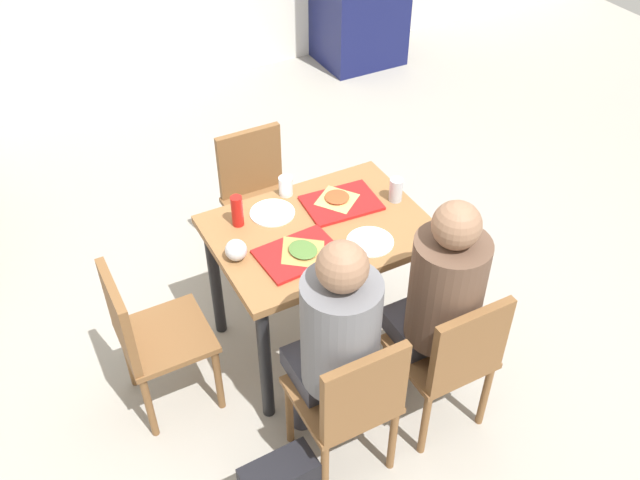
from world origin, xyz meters
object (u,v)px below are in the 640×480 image
object	(u,v)px
person_in_brown_jacket	(439,296)
plastic_cup_b	(359,257)
pizza_slice_a	(303,251)
chair_near_right	(452,355)
tray_red_near	(299,254)
person_in_red	(336,337)
tray_red_far	(341,203)
paper_plate_near_edge	(370,242)
plastic_cup_a	(286,186)
pizza_slice_b	(337,198)
chair_far_side	(258,192)
main_table	(320,247)
foil_bundle	(236,250)
paper_plate_center	(272,213)
soda_can	(396,190)
condiment_bottle	(237,211)
chair_left_end	(146,333)
chair_near_left	(351,400)

from	to	relation	value
person_in_brown_jacket	plastic_cup_b	world-z (taller)	person_in_brown_jacket
pizza_slice_a	plastic_cup_b	xyz separation A→B (m)	(0.19, -0.18, 0.03)
chair_near_right	tray_red_near	size ratio (longest dim) A/B	2.35
person_in_red	tray_red_far	distance (m)	0.85
paper_plate_near_edge	plastic_cup_b	distance (m)	0.18
person_in_brown_jacket	plastic_cup_a	bearing A→B (deg)	106.75
chair_near_right	pizza_slice_a	distance (m)	0.81
person_in_red	pizza_slice_b	size ratio (longest dim) A/B	6.20
pizza_slice_a	plastic_cup_b	bearing A→B (deg)	-44.17
chair_near_right	chair_far_side	world-z (taller)	same
main_table	foil_bundle	distance (m)	0.47
paper_plate_center	soda_can	bearing A→B (deg)	-17.61
condiment_bottle	soda_can	bearing A→B (deg)	-13.68
chair_left_end	main_table	bearing A→B (deg)	0.00
tray_red_far	paper_plate_near_edge	bearing A→B (deg)	-94.61
tray_red_far	condiment_bottle	distance (m)	0.52
chair_near_left	paper_plate_near_edge	xyz separation A→B (m)	(0.41, 0.55, 0.28)
person_in_red	tray_red_far	xyz separation A→B (m)	(0.43, 0.73, 0.04)
main_table	person_in_brown_jacket	size ratio (longest dim) A/B	0.81
pizza_slice_a	plastic_cup_a	world-z (taller)	plastic_cup_a
chair_far_side	soda_can	world-z (taller)	soda_can
person_in_red	paper_plate_near_edge	xyz separation A→B (m)	(0.41, 0.41, 0.04)
tray_red_near	foil_bundle	world-z (taller)	foil_bundle
paper_plate_near_edge	plastic_cup_a	size ratio (longest dim) A/B	2.20
tray_red_far	condiment_bottle	world-z (taller)	condiment_bottle
chair_near_right	plastic_cup_b	size ratio (longest dim) A/B	8.46
chair_far_side	paper_plate_near_edge	bearing A→B (deg)	-80.95
paper_plate_center	tray_red_far	bearing A→B (deg)	-15.68
tray_red_far	pizza_slice_b	xyz separation A→B (m)	(-0.01, 0.03, 0.02)
pizza_slice_b	chair_far_side	bearing A→B (deg)	105.32
person_in_red	soda_can	xyz separation A→B (m)	(0.69, 0.64, 0.09)
tray_red_far	paper_plate_near_edge	distance (m)	0.32
paper_plate_center	chair_far_side	bearing A→B (deg)	74.48
chair_left_end	pizza_slice_a	world-z (taller)	chair_left_end
main_table	plastic_cup_b	xyz separation A→B (m)	(0.03, -0.32, 0.17)
chair_near_right	plastic_cup_b	distance (m)	0.60
chair_far_side	condiment_bottle	xyz separation A→B (m)	(-0.33, -0.55, 0.36)
chair_far_side	pizza_slice_b	xyz separation A→B (m)	(0.17, -0.62, 0.30)
plastic_cup_b	chair_near_left	bearing A→B (deg)	-122.57
chair_near_left	chair_near_right	size ratio (longest dim) A/B	1.00
tray_red_near	plastic_cup_a	bearing A→B (deg)	71.10
chair_near_right	person_in_red	distance (m)	0.58
tray_red_far	pizza_slice_a	world-z (taller)	pizza_slice_a
condiment_bottle	chair_far_side	bearing A→B (deg)	58.96
paper_plate_center	foil_bundle	xyz separation A→B (m)	(-0.28, -0.22, 0.05)
chair_far_side	soda_can	bearing A→B (deg)	-59.54
paper_plate_near_edge	condiment_bottle	xyz separation A→B (m)	(-0.49, 0.41, 0.08)
tray_red_near	chair_near_right	bearing A→B (deg)	-55.27
foil_bundle	condiment_bottle	bearing A→B (deg)	65.46
chair_left_end	paper_plate_near_edge	size ratio (longest dim) A/B	3.85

